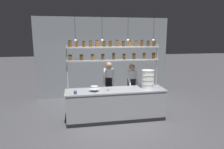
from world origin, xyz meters
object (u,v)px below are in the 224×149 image
at_px(chef_center, 132,84).
at_px(serving_cup_by_board, 75,93).
at_px(prep_bowl_near_left, 94,87).
at_px(serving_cup_front, 109,90).
at_px(spice_shelf_unit, 113,54).
at_px(container_stack, 148,79).
at_px(chef_left, 109,83).
at_px(prep_bowl_center_front, 94,90).

relative_size(chef_center, serving_cup_by_board, 18.31).
relative_size(prep_bowl_near_left, serving_cup_front, 2.77).
distance_m(spice_shelf_unit, serving_cup_by_board, 1.62).
distance_m(container_stack, serving_cup_front, 1.25).
height_order(chef_left, prep_bowl_near_left, chef_left).
bearing_deg(chef_center, container_stack, -81.47).
bearing_deg(chef_center, spice_shelf_unit, -168.99).
relative_size(serving_cup_front, serving_cup_by_board, 1.01).
distance_m(chef_left, serving_cup_front, 0.98).
xyz_separation_m(container_stack, prep_bowl_near_left, (-1.58, 0.26, -0.24)).
height_order(chef_center, container_stack, chef_center).
bearing_deg(container_stack, chef_center, 114.34).
relative_size(container_stack, serving_cup_front, 6.32).
bearing_deg(chef_center, chef_left, 152.90).
bearing_deg(serving_cup_front, chef_center, 41.62).
relative_size(prep_bowl_near_left, prep_bowl_center_front, 0.85).
distance_m(spice_shelf_unit, container_stack, 1.27).
relative_size(spice_shelf_unit, prep_bowl_near_left, 11.73).
xyz_separation_m(chef_center, prep_bowl_near_left, (-1.28, -0.41, 0.06)).
relative_size(prep_bowl_near_left, serving_cup_by_board, 2.79).
relative_size(chef_left, serving_cup_front, 18.83).
distance_m(container_stack, prep_bowl_center_front, 1.64).
distance_m(chef_left, prep_bowl_center_front, 1.07).
xyz_separation_m(prep_bowl_center_front, serving_cup_front, (0.40, -0.05, 0.00)).
bearing_deg(serving_cup_front, prep_bowl_center_front, 172.36).
bearing_deg(prep_bowl_near_left, serving_cup_by_board, -137.66).
xyz_separation_m(spice_shelf_unit, container_stack, (0.99, -0.32, -0.73)).
xyz_separation_m(chef_center, serving_cup_front, (-0.91, -0.81, 0.07)).
bearing_deg(prep_bowl_near_left, prep_bowl_center_front, -95.52).
distance_m(chef_center, prep_bowl_near_left, 1.35).
distance_m(container_stack, serving_cup_by_board, 2.18).
height_order(spice_shelf_unit, container_stack, spice_shelf_unit).
relative_size(prep_bowl_center_front, serving_cup_by_board, 3.29).
height_order(container_stack, prep_bowl_near_left, container_stack).
bearing_deg(spice_shelf_unit, chef_left, 96.28).
relative_size(chef_left, serving_cup_by_board, 18.96).
xyz_separation_m(prep_bowl_near_left, serving_cup_by_board, (-0.57, -0.52, 0.01)).
relative_size(spice_shelf_unit, prep_bowl_center_front, 9.96).
bearing_deg(serving_cup_front, container_stack, 6.84).
height_order(spice_shelf_unit, chef_center, spice_shelf_unit).
bearing_deg(chef_left, spice_shelf_unit, -67.96).
xyz_separation_m(container_stack, prep_bowl_center_front, (-1.62, -0.09, -0.24)).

